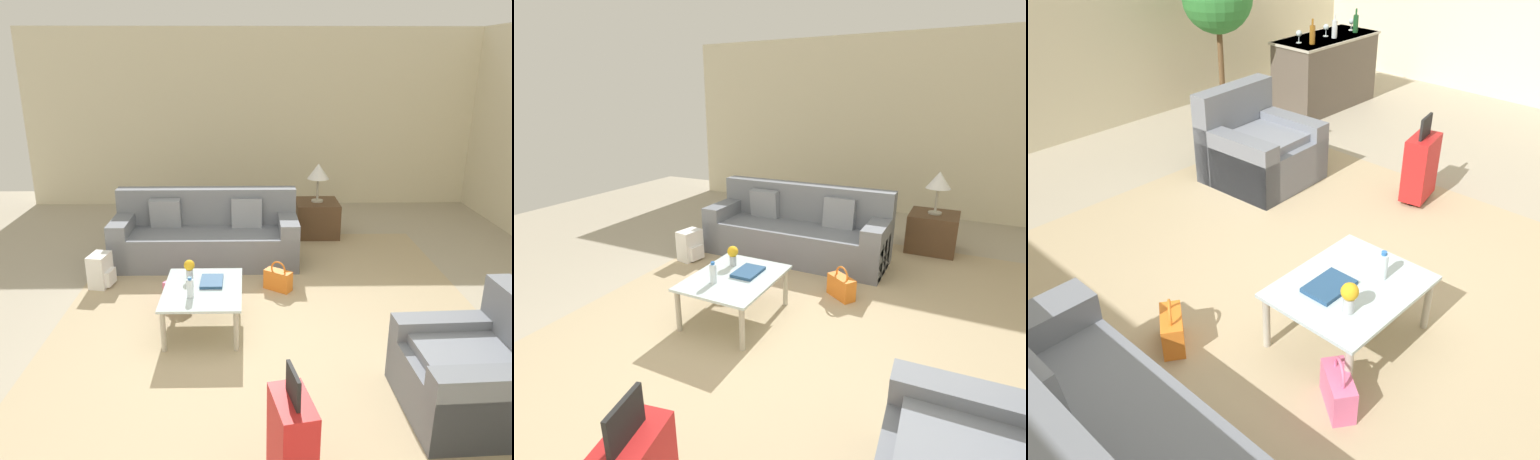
{
  "view_description": "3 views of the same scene",
  "coord_description": "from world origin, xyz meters",
  "views": [
    {
      "loc": [
        4.05,
        -0.06,
        2.54
      ],
      "look_at": [
        -0.58,
        0.02,
        0.97
      ],
      "focal_mm": 35.0,
      "sensor_mm": 36.0,
      "label": 1
    },
    {
      "loc": [
        2.51,
        1.33,
        2.02
      ],
      "look_at": [
        -0.7,
        -0.28,
        0.84
      ],
      "focal_mm": 28.0,
      "sensor_mm": 36.0,
      "label": 2
    },
    {
      "loc": [
        -2.83,
        -2.18,
        2.64
      ],
      "look_at": [
        -0.57,
        -0.08,
        0.74
      ],
      "focal_mm": 40.0,
      "sensor_mm": 36.0,
      "label": 3
    }
  ],
  "objects": [
    {
      "name": "handbag_orange",
      "position": [
        -1.25,
        0.29,
        0.13
      ],
      "size": [
        0.3,
        0.34,
        0.36
      ],
      "color": "orange",
      "rests_on": "ground"
    },
    {
      "name": "couch",
      "position": [
        -2.19,
        -0.6,
        0.32
      ],
      "size": [
        0.85,
        2.38,
        0.94
      ],
      "color": "slate",
      "rests_on": "ground"
    },
    {
      "name": "coffee_table",
      "position": [
        -0.4,
        -0.5,
        0.38
      ],
      "size": [
        0.97,
        0.76,
        0.43
      ],
      "color": "silver",
      "rests_on": "ground"
    },
    {
      "name": "wall_left",
      "position": [
        -5.06,
        0.0,
        1.55
      ],
      "size": [
        0.12,
        8.0,
        3.1
      ],
      "primitive_type": "cube",
      "color": "beige",
      "rests_on": "ground"
    },
    {
      "name": "handbag_pink",
      "position": [
        -0.92,
        -0.83,
        0.13
      ],
      "size": [
        0.3,
        0.34,
        0.36
      ],
      "color": "pink",
      "rests_on": "ground"
    },
    {
      "name": "backpack_white",
      "position": [
        -1.4,
        -1.79,
        0.19
      ],
      "size": [
        0.33,
        0.29,
        0.4
      ],
      "color": "white",
      "rests_on": "ground"
    },
    {
      "name": "area_rug",
      "position": [
        -0.6,
        0.2,
        0.0
      ],
      "size": [
        5.2,
        4.4,
        0.01
      ],
      "primitive_type": "cube",
      "color": "tan",
      "rests_on": "ground"
    },
    {
      "name": "coffee_table_book",
      "position": [
        -0.52,
        -0.42,
        0.45
      ],
      "size": [
        0.32,
        0.22,
        0.03
      ],
      "primitive_type": "cube",
      "rotation": [
        0.0,
        0.0,
        -0.0
      ],
      "color": "navy",
      "rests_on": "coffee_table"
    },
    {
      "name": "water_bottle",
      "position": [
        -0.2,
        -0.6,
        0.53
      ],
      "size": [
        0.06,
        0.06,
        0.2
      ],
      "color": "silver",
      "rests_on": "coffee_table"
    },
    {
      "name": "side_table",
      "position": [
        -3.2,
        1.0,
        0.26
      ],
      "size": [
        0.64,
        0.64,
        0.53
      ],
      "primitive_type": "cube",
      "color": "#513823",
      "rests_on": "ground"
    },
    {
      "name": "table_lamp",
      "position": [
        -3.2,
        1.0,
        0.97
      ],
      "size": [
        0.33,
        0.33,
        0.58
      ],
      "color": "#ADA899",
      "rests_on": "side_table"
    },
    {
      "name": "ground_plane",
      "position": [
        0.0,
        0.0,
        0.0
      ],
      "size": [
        12.0,
        12.0,
        0.0
      ],
      "primitive_type": "plane",
      "color": "#A89E89"
    },
    {
      "name": "flower_vase",
      "position": [
        -0.62,
        -0.65,
        0.56
      ],
      "size": [
        0.11,
        0.11,
        0.21
      ],
      "color": "#B2B7BC",
      "rests_on": "coffee_table"
    }
  ]
}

